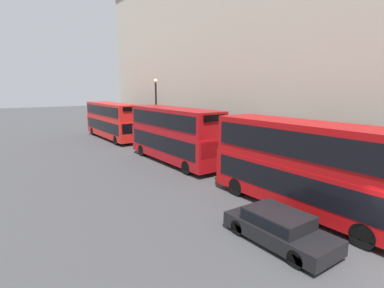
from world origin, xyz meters
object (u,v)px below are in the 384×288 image
bus_second_in_queue (174,133)px  car_dark_sedan (279,226)px  pedestrian (265,166)px  bus_leading (305,163)px  bus_third_in_queue (112,119)px

bus_second_in_queue → car_dark_sedan: bus_second_in_queue is taller
car_dark_sedan → pedestrian: 8.89m
bus_leading → car_dark_sedan: bus_leading is taller
bus_second_in_queue → bus_third_in_queue: bus_second_in_queue is taller
bus_leading → pedestrian: (2.91, 4.95, -1.62)m
bus_leading → bus_third_in_queue: bus_leading is taller
pedestrian → bus_third_in_queue: bearing=98.0°
car_dark_sedan → pedestrian: size_ratio=2.58×
bus_third_in_queue → pedestrian: bus_third_in_queue is taller
bus_second_in_queue → pedestrian: bearing=-67.4°
bus_third_in_queue → car_dark_sedan: (-3.40, -27.04, -1.64)m
bus_leading → car_dark_sedan: (-3.40, -1.32, -1.73)m
bus_second_in_queue → pedestrian: (2.91, -6.98, -1.63)m
bus_leading → bus_second_in_queue: bus_second_in_queue is taller
bus_third_in_queue → pedestrian: bearing=-82.0°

